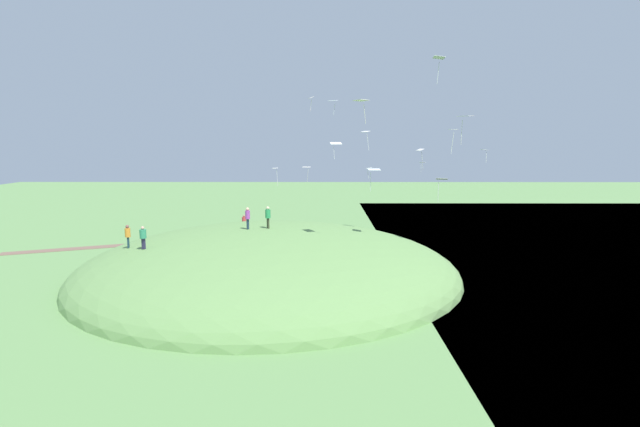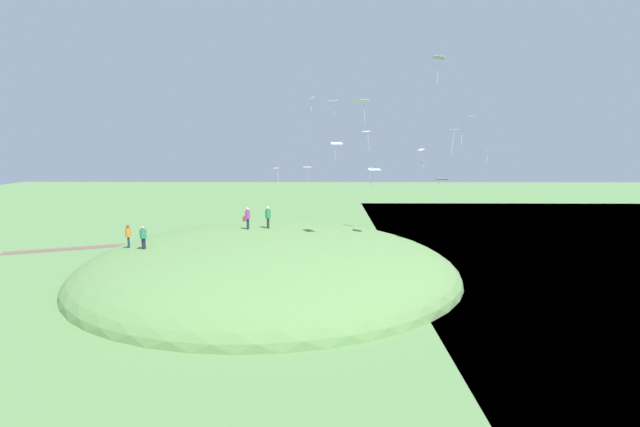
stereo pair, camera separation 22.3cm
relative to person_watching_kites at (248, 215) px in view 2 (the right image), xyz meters
name	(u,v)px [view 2 (the right image)]	position (x,y,z in m)	size (l,w,h in m)	color
ground_plane	(355,269)	(-8.51, -0.94, -4.61)	(160.00, 160.00, 0.00)	#628E4F
grass_hill	(269,273)	(-1.63, 0.30, -4.61)	(29.68, 27.92, 7.05)	#679250
dirt_path	(101,247)	(16.18, -8.65, -4.59)	(16.75, 1.31, 0.04)	brown
person_watching_kites	(248,215)	(0.00, 0.00, 0.00)	(0.48, 0.48, 1.73)	#1F3346
person_with_child	(268,215)	(-1.56, -0.29, 0.02)	(0.57, 0.57, 1.75)	#343B26
person_near_shore	(143,235)	(6.86, 3.59, -0.82)	(0.58, 0.58, 1.65)	#2C2848
person_on_hilltop	(245,221)	(2.48, -12.63, -2.64)	(0.51, 0.51, 1.72)	#4F4941
person_walking_path	(128,233)	(8.55, 2.21, -0.99)	(0.47, 0.47, 1.73)	#1A3442
kite_0	(276,169)	(-0.64, -15.76, 2.63)	(0.61, 0.86, 2.03)	silver
kite_1	(453,132)	(-16.15, -1.28, 6.45)	(0.75, 0.60, 1.95)	silver
kite_2	(374,171)	(-10.20, -3.32, 3.30)	(1.09, 0.81, 1.94)	white
kite_3	(337,144)	(-7.26, -12.28, 5.47)	(1.28, 0.96, 1.75)	white
kite_4	(333,101)	(-6.74, -3.61, 9.01)	(0.92, 0.80, 1.19)	white
kite_5	(421,152)	(-15.99, -12.19, 4.68)	(0.80, 0.91, 2.23)	silver
kite_6	(366,133)	(-10.04, -9.28, 6.53)	(0.97, 0.97, 1.85)	white
kite_7	(442,180)	(-16.03, -3.74, 2.44)	(1.10, 0.87, 2.11)	silver
kite_8	(423,163)	(-17.25, -16.98, 3.26)	(0.84, 0.78, 1.22)	white
kite_9	(465,118)	(-16.29, 1.11, 7.44)	(1.17, 1.23, 2.13)	white
kite_10	(361,101)	(-8.38, 4.56, 8.33)	(1.12, 1.23, 1.52)	white
kite_11	(312,99)	(-4.66, -15.28, 10.25)	(0.64, 0.76, 1.54)	white
kite_12	(439,59)	(-13.52, 3.89, 11.12)	(0.80, 1.09, 1.75)	white
kite_13	(485,150)	(-19.95, -4.79, 4.95)	(0.55, 0.77, 1.15)	white
kite_14	(307,168)	(-4.10, -16.03, 2.78)	(1.03, 0.83, 1.67)	white
kite_15	(370,168)	(-11.23, -17.03, 2.66)	(0.75, 0.96, 1.37)	white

